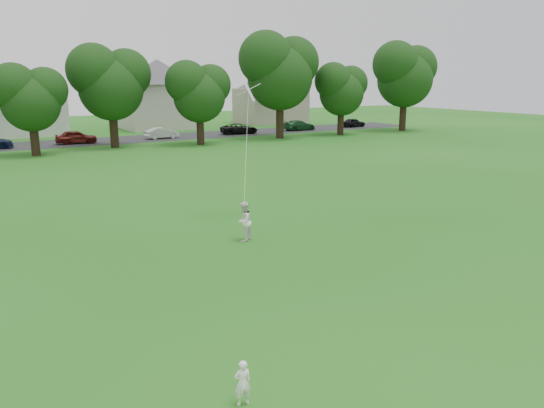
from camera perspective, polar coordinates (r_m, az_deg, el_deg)
ground at (r=14.66m, az=-3.30°, el=-11.40°), size 160.00×160.00×0.00m
street at (r=54.50m, az=-24.48°, el=5.78°), size 90.00×7.00×0.01m
toddler at (r=10.70m, az=-3.18°, el=-18.65°), size 0.37×0.27×0.94m
older_boy at (r=20.36m, az=-3.05°, el=-1.89°), size 0.95×0.92×1.54m
kite at (r=21.59m, az=-2.78°, el=6.05°), size 1.46×2.08×5.75m
tree_row at (r=48.32m, az=-19.84°, el=13.05°), size 83.13×9.02×11.42m
parked_cars at (r=53.82m, az=-21.55°, el=6.63°), size 71.03×2.61×1.29m
house_row at (r=64.04m, az=-26.81°, el=10.82°), size 76.73×13.71×10.00m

